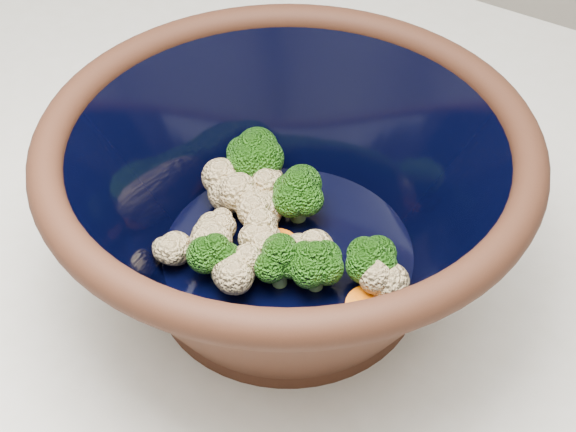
{
  "coord_description": "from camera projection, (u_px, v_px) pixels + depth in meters",
  "views": [
    {
      "loc": [
        0.26,
        -0.26,
        1.38
      ],
      "look_at": [
        0.02,
        0.1,
        0.97
      ],
      "focal_mm": 50.0,
      "sensor_mm": 36.0,
      "label": 1
    }
  ],
  "objects": [
    {
      "name": "mixing_bowl",
      "position": [
        288.0,
        201.0,
        0.58
      ],
      "size": [
        0.42,
        0.42,
        0.15
      ],
      "rotation": [
        0.0,
        0.0,
        -0.3
      ],
      "color": "black",
      "rests_on": "counter"
    },
    {
      "name": "vegetable_pile",
      "position": [
        271.0,
        223.0,
        0.61
      ],
      "size": [
        0.19,
        0.14,
        0.05
      ],
      "color": "#608442",
      "rests_on": "mixing_bowl"
    }
  ]
}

